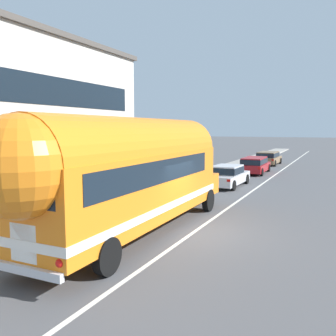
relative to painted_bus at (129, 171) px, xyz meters
name	(u,v)px	position (x,y,z in m)	size (l,w,h in m)	color
ground_plane	(194,232)	(1.78, 1.50, -2.30)	(300.00, 300.00, 0.00)	#4C4C4F
lane_markings	(236,184)	(0.13, 13.50, -2.30)	(3.71, 80.00, 0.01)	silver
sidewalk_slab	(182,184)	(-2.98, 11.50, -2.23)	(2.37, 90.00, 0.15)	gray
painted_bus	(129,171)	(0.00, 0.00, 0.00)	(2.67, 12.50, 4.12)	orange
car_lead	(228,175)	(-0.09, 12.23, -1.56)	(1.97, 4.60, 1.37)	silver
car_second	(255,164)	(0.08, 19.61, -1.51)	(1.94, 4.81, 1.37)	#A5191E
car_third	(268,157)	(-0.20, 27.46, -1.51)	(2.06, 4.71, 1.37)	olive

